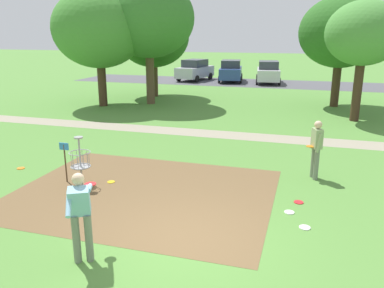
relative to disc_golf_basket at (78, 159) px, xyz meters
name	(u,v)px	position (x,y,z in m)	size (l,w,h in m)	color
ground_plane	(182,242)	(3.68, -2.14, -0.75)	(160.00, 160.00, 0.00)	#518438
dirt_tee_pad	(144,192)	(1.91, 0.01, -0.75)	(6.73, 5.39, 0.01)	brown
disc_golf_basket	(78,159)	(0.00, 0.00, 0.00)	(0.98, 0.58, 1.39)	#9E9EA3
player_foreground_watching	(81,212)	(2.15, -3.29, 0.23)	(0.50, 1.17, 1.71)	slate
player_throwing	(316,146)	(6.23, 2.41, 0.21)	(0.45, 0.50, 1.71)	slate
frisbee_near_basket	(21,168)	(-2.53, 0.65, -0.74)	(0.24, 0.24, 0.02)	orange
frisbee_by_tee	(111,182)	(0.73, 0.41, -0.74)	(0.21, 0.21, 0.02)	gold
frisbee_mid_grass	(299,202)	(5.87, 0.52, -0.74)	(0.24, 0.24, 0.02)	red
frisbee_far_left	(289,212)	(5.68, -0.13, -0.74)	(0.23, 0.23, 0.02)	white
frisbee_far_right	(305,227)	(6.05, -0.81, -0.74)	(0.24, 0.24, 0.02)	white
tree_near_left	(153,37)	(-4.00, 15.45, 3.11)	(4.64, 4.64, 5.85)	#4C3823
tree_mid_left	(99,29)	(-5.52, 11.24, 3.56)	(5.11, 5.11, 6.50)	#422D1E
tree_mid_center	(364,34)	(8.10, 11.09, 3.29)	(3.45, 3.45, 5.55)	#422D1E
tree_mid_right	(149,18)	(-3.14, 12.71, 4.13)	(5.23, 5.23, 7.12)	brown
tree_far_left	(341,32)	(7.35, 14.89, 3.36)	(4.57, 4.57, 6.08)	#422D1E
parking_lot_strip	(282,84)	(3.68, 24.60, -0.75)	(36.00, 6.00, 0.01)	#4C4C51
parked_car_leftmost	(195,70)	(-3.98, 25.01, 0.17)	(2.66, 4.49, 1.84)	#B2B7BC
parked_car_center_left	(231,71)	(-0.73, 25.05, 0.17)	(2.42, 4.42, 1.84)	#2D4784
parked_car_center_right	(268,72)	(2.51, 24.83, 0.17)	(2.37, 4.40, 1.84)	silver
gravel_path	(249,136)	(3.68, 6.61, -0.75)	(40.00, 1.27, 0.00)	gray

